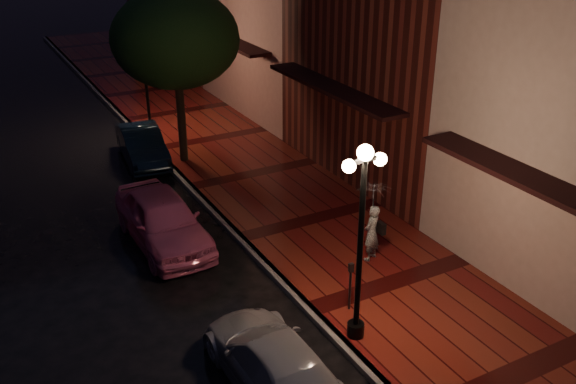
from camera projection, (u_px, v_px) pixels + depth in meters
ground at (241, 242)px, 17.45m from camera, size 120.00×120.00×0.00m
sidewalk at (312, 221)px, 18.39m from camera, size 4.50×60.00×0.15m
curb at (241, 240)px, 17.42m from camera, size 0.25×60.00×0.15m
storefront_mid at (415, 4)px, 19.72m from camera, size 5.00×8.00×11.00m
storefront_far at (290, 2)px, 26.50m from camera, size 5.00×8.00×9.00m
streetlamp_near at (361, 234)px, 12.52m from camera, size 0.96×0.36×4.31m
streetlamp_far at (145, 72)px, 23.64m from camera, size 0.96×0.36×4.31m
street_tree at (176, 42)px, 20.66m from camera, size 4.16×4.16×5.80m
pink_car at (163, 220)px, 17.08m from camera, size 1.77×4.26×1.44m
navy_car at (142, 145)px, 22.40m from camera, size 1.66×3.83×1.22m
silver_car at (274, 363)px, 12.11m from camera, size 1.66×4.04×1.17m
woman_with_umbrella at (373, 210)px, 15.79m from camera, size 0.87×0.89×2.09m
parking_meter at (350, 282)px, 14.11m from camera, size 0.12×0.09×1.18m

